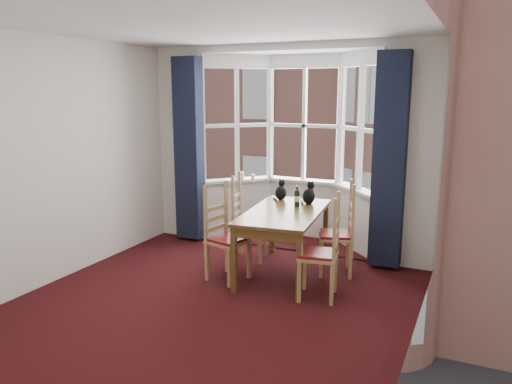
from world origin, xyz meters
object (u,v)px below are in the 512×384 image
Objects in this scene: chair_left_near at (222,239)px; chair_right_near at (327,256)px; dining_table at (284,218)px; chair_left_far at (243,224)px; candle_short at (253,177)px; cat_right at (309,195)px; candle_tall at (242,176)px; chair_right_far at (343,236)px; cat_left at (281,192)px; wine_bottle at (297,197)px.

chair_right_near is at bearing -2.66° from chair_left_near.
chair_left_far reaches higher than dining_table.
candle_short is at bearing 128.40° from dining_table.
chair_right_near is 3.12× the size of cat_right.
chair_right_near is at bearing -43.01° from candle_tall.
chair_right_far is (1.34, 0.01, 0.00)m from chair_left_far.
chair_right_near is at bearing -47.67° from cat_left.
chair_right_near is 8.12× the size of candle_tall.
chair_left_near is 1.26m from cat_right.
cat_right is at bearing 73.72° from dining_table.
chair_left_near is at bearing -144.96° from dining_table.
chair_right_far is at bearing -15.65° from cat_left.
chair_right_far is at bearing 0.43° from chair_left_far.
cat_right reaches higher than candle_short.
cat_right is at bearing 13.40° from chair_left_far.
chair_left_near is (-0.61, -0.43, -0.23)m from dining_table.
cat_left is at bearing 115.95° from dining_table.
cat_left reaches higher than dining_table.
dining_table is 0.75m from chair_right_far.
chair_right_far is 10.54× the size of candle_short.
cat_right is at bearing -34.68° from candle_short.
cat_left is 0.41m from cat_right.
chair_left_far is 1.14m from candle_short.
chair_right_near is 10.54× the size of candle_short.
wine_bottle reaches higher than chair_right_near.
dining_table is 0.78m from chair_left_far.
candle_tall is at bearing 136.99° from chair_right_near.
dining_table is 1.78× the size of chair_right_near.
chair_left_near is 3.53× the size of wine_bottle.
chair_right_far is (1.26, 0.72, 0.00)m from chair_left_near.
dining_table is 1.65m from candle_short.
cat_right reaches higher than chair_right_near.
cat_left reaches higher than chair_right_near.
candle_short is (-1.66, 0.99, 0.44)m from chair_right_far.
chair_right_near is (1.37, -0.77, 0.00)m from chair_left_far.
chair_left_far is at bearing -166.60° from cat_right.
dining_table is at bearing -64.05° from cat_left.
cat_left is 1.16m from candle_tall.
cat_left is (0.35, 0.98, 0.42)m from chair_left_near.
chair_left_far and chair_right_far have the same top height.
cat_left is at bearing -37.33° from candle_tall.
candle_short reaches higher than chair_left_near.
cat_left is 0.42m from wine_bottle.
chair_left_near reaches higher than dining_table.
chair_left_near is 1.00× the size of chair_right_near.
chair_left_near and chair_left_far have the same top height.
candle_tall is at bearing 133.50° from dining_table.
cat_left is 2.40× the size of candle_tall.
chair_right_far is 3.38× the size of cat_left.
chair_left_near is 1.81m from candle_short.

